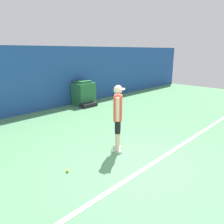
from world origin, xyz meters
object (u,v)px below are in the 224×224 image
Objects in this scene: tennis_player at (118,115)px; tennis_ball at (67,171)px; covered_chair at (84,93)px; equipment_bag at (89,105)px.

tennis_ball is at bearing 138.78° from tennis_player.
tennis_ball is at bearing -132.51° from covered_chair.
tennis_ball is (-1.52, 0.05, -0.91)m from tennis_player.
tennis_player is 24.85× the size of tennis_ball.
tennis_ball is 0.08× the size of equipment_bag.
tennis_player reaches higher than equipment_bag.
equipment_bag is at bearing 19.64° from tennis_player.
covered_chair is (4.09, 4.47, 0.51)m from tennis_ball.
tennis_player is at bearing -2.03° from tennis_ball.
equipment_bag is at bearing 45.11° from tennis_ball.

